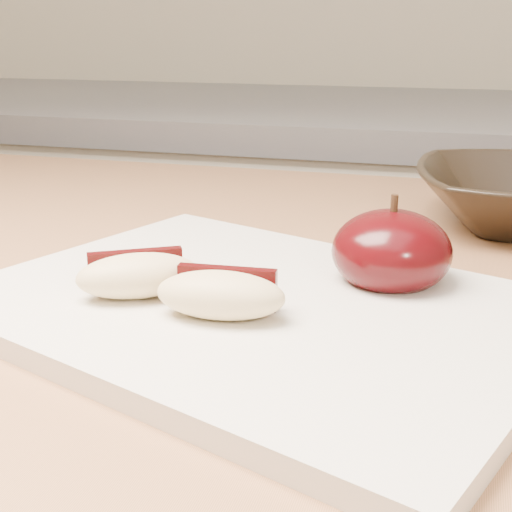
# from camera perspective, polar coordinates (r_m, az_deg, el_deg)

# --- Properties ---
(back_cabinet) EXTENTS (2.40, 0.62, 0.94)m
(back_cabinet) POSITION_cam_1_polar(r_m,az_deg,el_deg) (1.31, 6.41, -8.70)
(back_cabinet) COLOR silver
(back_cabinet) RESTS_ON ground
(cutting_board) EXTENTS (0.38, 0.33, 0.01)m
(cutting_board) POSITION_cam_1_polar(r_m,az_deg,el_deg) (0.40, 0.00, -4.27)
(cutting_board) COLOR silver
(cutting_board) RESTS_ON island_counter
(apple_half) EXTENTS (0.09, 0.09, 0.06)m
(apple_half) POSITION_cam_1_polar(r_m,az_deg,el_deg) (0.43, 10.78, 0.36)
(apple_half) COLOR black
(apple_half) RESTS_ON cutting_board
(apple_wedge_a) EXTENTS (0.08, 0.06, 0.02)m
(apple_wedge_a) POSITION_cam_1_polar(r_m,az_deg,el_deg) (0.40, -9.44, -1.49)
(apple_wedge_a) COLOR beige
(apple_wedge_a) RESTS_ON cutting_board
(apple_wedge_b) EXTENTS (0.07, 0.04, 0.02)m
(apple_wedge_b) POSITION_cam_1_polar(r_m,az_deg,el_deg) (0.37, -2.79, -3.06)
(apple_wedge_b) COLOR beige
(apple_wedge_b) RESTS_ON cutting_board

